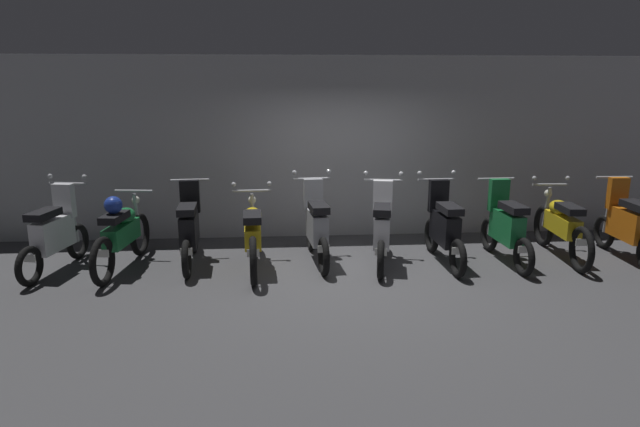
% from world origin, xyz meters
% --- Properties ---
extents(ground_plane, '(80.00, 80.00, 0.00)m').
position_xyz_m(ground_plane, '(0.00, 0.00, 0.00)').
color(ground_plane, '#424244').
extents(back_wall, '(16.20, 0.30, 2.99)m').
position_xyz_m(back_wall, '(0.00, 2.25, 1.50)').
color(back_wall, '#ADADB2').
rests_on(back_wall, ground).
extents(motorbike_slot_0, '(0.58, 1.67, 1.29)m').
position_xyz_m(motorbike_slot_0, '(-4.09, 0.60, 0.53)').
color(motorbike_slot_0, black).
rests_on(motorbike_slot_0, ground).
extents(motorbike_slot_1, '(0.56, 1.95, 1.08)m').
position_xyz_m(motorbike_slot_1, '(-3.19, 0.60, 0.53)').
color(motorbike_slot_1, black).
rests_on(motorbike_slot_1, ground).
extents(motorbike_slot_2, '(0.56, 1.68, 1.18)m').
position_xyz_m(motorbike_slot_2, '(-2.28, 0.75, 0.52)').
color(motorbike_slot_2, black).
rests_on(motorbike_slot_2, ground).
extents(motorbike_slot_3, '(0.59, 1.95, 1.15)m').
position_xyz_m(motorbike_slot_3, '(-1.37, 0.49, 0.49)').
color(motorbike_slot_3, black).
rests_on(motorbike_slot_3, ground).
extents(motorbike_slot_4, '(0.59, 1.68, 1.29)m').
position_xyz_m(motorbike_slot_4, '(-0.46, 0.74, 0.53)').
color(motorbike_slot_4, black).
rests_on(motorbike_slot_4, ground).
extents(motorbike_slot_5, '(0.59, 1.67, 1.29)m').
position_xyz_m(motorbike_slot_5, '(0.46, 0.54, 0.53)').
color(motorbike_slot_5, black).
rests_on(motorbike_slot_5, ground).
extents(motorbike_slot_6, '(0.59, 1.68, 1.29)m').
position_xyz_m(motorbike_slot_6, '(1.37, 0.52, 0.53)').
color(motorbike_slot_6, black).
rests_on(motorbike_slot_6, ground).
extents(motorbike_slot_7, '(0.56, 1.68, 1.18)m').
position_xyz_m(motorbike_slot_7, '(2.28, 0.52, 0.52)').
color(motorbike_slot_7, black).
rests_on(motorbike_slot_7, ground).
extents(motorbike_slot_8, '(0.59, 1.95, 1.15)m').
position_xyz_m(motorbike_slot_8, '(3.19, 0.65, 0.49)').
color(motorbike_slot_8, black).
rests_on(motorbike_slot_8, ground).
extents(motorbike_slot_9, '(0.56, 1.68, 1.18)m').
position_xyz_m(motorbike_slot_9, '(4.10, 0.52, 0.52)').
color(motorbike_slot_9, black).
rests_on(motorbike_slot_9, ground).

